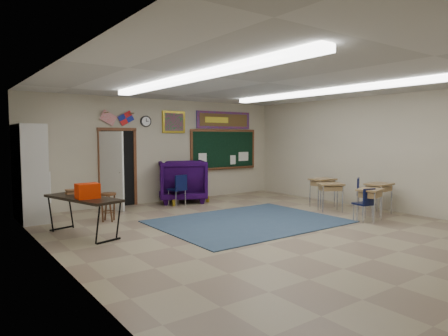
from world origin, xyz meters
TOP-DOWN VIEW (x-y plane):
  - floor at (0.00, 0.00)m, footprint 9.00×9.00m
  - back_wall at (0.00, 4.50)m, footprint 8.00×0.04m
  - left_wall at (-4.00, 0.00)m, footprint 0.04×9.00m
  - right_wall at (4.00, 0.00)m, footprint 0.04×9.00m
  - ceiling at (0.00, 0.00)m, footprint 8.00×9.00m
  - area_rug at (0.20, 0.80)m, footprint 4.00×3.00m
  - fluorescent_strips at (0.00, 0.00)m, footprint 3.86×6.00m
  - doorway at (-1.50, 4.35)m, footprint 1.10×0.89m
  - chalkboard at (2.20, 4.46)m, footprint 2.55×0.14m
  - bulletin_board at (2.20, 4.47)m, footprint 2.10×0.05m
  - framed_art_print at (0.35, 4.47)m, footprint 0.75×0.05m
  - wall_clock at (-0.55, 4.47)m, footprint 0.32×0.05m
  - wall_flags at (-1.40, 4.44)m, footprint 1.16×0.06m
  - storage_cabinet at (-3.71, 3.85)m, footprint 0.59×1.25m
  - wingback_armchair at (0.42, 4.14)m, footprint 1.77×1.79m
  - student_chair_reading at (-0.06, 3.59)m, footprint 0.50×0.50m
  - student_chair_desk_a at (2.33, -0.69)m, footprint 0.44×0.44m
  - student_chair_desk_b at (3.39, -0.02)m, footprint 0.59×0.59m
  - student_desk_front_left at (2.69, 0.52)m, footprint 0.76×0.71m
  - student_desk_front_right at (3.07, 1.10)m, footprint 0.67×0.51m
  - student_desk_back_left at (2.47, -0.76)m, footprint 0.72×0.61m
  - student_desk_back_right at (3.37, -0.42)m, footprint 0.68×0.53m
  - folding_table at (-3.17, 1.77)m, footprint 1.07×1.92m
  - wooden_stool at (-2.32, 2.75)m, footprint 0.36×0.36m

SIDE VIEW (x-z plane):
  - floor at x=0.00m, z-range 0.00..0.00m
  - area_rug at x=0.20m, z-range 0.00..0.02m
  - wooden_stool at x=-2.32m, z-range 0.01..0.65m
  - student_chair_desk_a at x=2.33m, z-range 0.00..0.77m
  - student_desk_front_left at x=2.69m, z-range 0.04..0.77m
  - folding_table at x=-3.17m, z-range -0.11..0.93m
  - student_desk_back_left at x=2.47m, z-range 0.04..0.79m
  - student_chair_desk_b at x=3.39m, z-range 0.00..0.86m
  - student_desk_back_right at x=3.37m, z-range 0.05..0.82m
  - student_desk_front_right at x=3.07m, z-range 0.05..0.83m
  - student_chair_reading at x=-0.06m, z-range 0.00..0.87m
  - wingback_armchair at x=0.42m, z-range 0.00..1.25m
  - doorway at x=-1.50m, z-range -0.02..2.14m
  - storage_cabinet at x=-3.71m, z-range 0.00..2.20m
  - chalkboard at x=2.20m, z-range 0.81..2.11m
  - back_wall at x=0.00m, z-range 0.00..3.00m
  - left_wall at x=-4.00m, z-range 0.00..3.00m
  - right_wall at x=4.00m, z-range 0.00..3.00m
  - framed_art_print at x=0.35m, z-range 2.02..2.67m
  - wall_clock at x=-0.55m, z-range 2.19..2.51m
  - bulletin_board at x=2.20m, z-range 2.18..2.73m
  - wall_flags at x=-1.40m, z-range 2.13..2.83m
  - fluorescent_strips at x=0.00m, z-range 2.89..2.99m
  - ceiling at x=0.00m, z-range 2.98..3.02m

